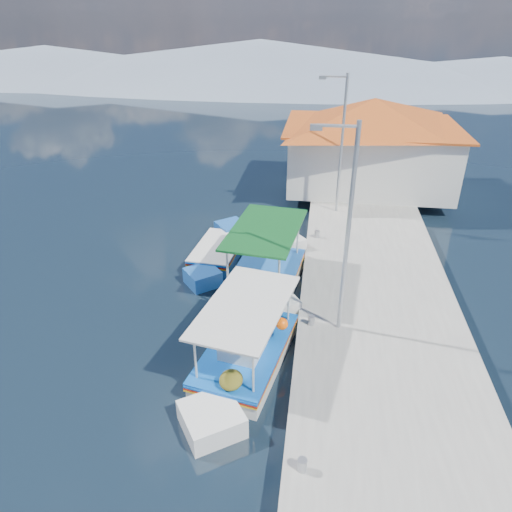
# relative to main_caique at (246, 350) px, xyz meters

# --- Properties ---
(ground) EXTENTS (160.00, 160.00, 0.00)m
(ground) POSITION_rel_main_caique_xyz_m (-2.06, -0.63, -0.43)
(ground) COLOR black
(ground) RESTS_ON ground
(quay) EXTENTS (5.00, 44.00, 0.50)m
(quay) POSITION_rel_main_caique_xyz_m (3.84, 5.37, -0.18)
(quay) COLOR #A5A39A
(quay) RESTS_ON ground
(bollards) EXTENTS (0.20, 17.20, 0.30)m
(bollards) POSITION_rel_main_caique_xyz_m (1.74, 4.62, 0.22)
(bollards) COLOR #A5A8AD
(bollards) RESTS_ON quay
(main_caique) EXTENTS (2.77, 6.60, 2.21)m
(main_caique) POSITION_rel_main_caique_xyz_m (0.00, 0.00, 0.00)
(main_caique) COLOR silver
(main_caique) RESTS_ON ground
(caique_green_canopy) EXTENTS (2.65, 7.08, 2.67)m
(caique_green_canopy) POSITION_rel_main_caique_xyz_m (0.03, 3.96, -0.03)
(caique_green_canopy) COLOR silver
(caique_green_canopy) RESTS_ON ground
(caique_blue_hull) EXTENTS (1.87, 5.37, 0.96)m
(caique_blue_hull) POSITION_rel_main_caique_xyz_m (-2.07, 5.89, -0.17)
(caique_blue_hull) COLOR #1B53A5
(caique_blue_hull) RESTS_ON ground
(harbor_building) EXTENTS (10.49, 10.49, 4.40)m
(harbor_building) POSITION_rel_main_caique_xyz_m (4.14, 14.37, 2.35)
(harbor_building) COLOR silver
(harbor_building) RESTS_ON quay
(lamp_post_near) EXTENTS (1.21, 0.14, 6.00)m
(lamp_post_near) POSITION_rel_main_caique_xyz_m (2.45, 1.37, 3.43)
(lamp_post_near) COLOR #A5A8AD
(lamp_post_near) RESTS_ON quay
(lamp_post_far) EXTENTS (1.21, 0.14, 6.00)m
(lamp_post_far) POSITION_rel_main_caique_xyz_m (2.45, 10.37, 3.43)
(lamp_post_far) COLOR #A5A8AD
(lamp_post_far) RESTS_ON quay
(mountain_ridge) EXTENTS (171.40, 96.00, 5.50)m
(mountain_ridge) POSITION_rel_main_caique_xyz_m (4.48, 55.37, 1.61)
(mountain_ridge) COLOR slate
(mountain_ridge) RESTS_ON ground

